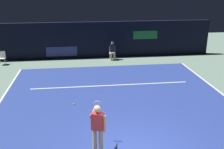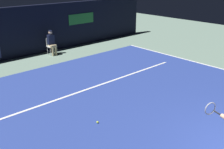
{
  "view_description": "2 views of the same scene",
  "coord_description": "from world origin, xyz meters",
  "px_view_note": "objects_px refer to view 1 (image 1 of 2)",
  "views": [
    {
      "loc": [
        -1.59,
        -6.86,
        5.21
      ],
      "look_at": [
        -0.0,
        5.64,
        0.82
      ],
      "focal_mm": 42.27,
      "sensor_mm": 36.0,
      "label": 1
    },
    {
      "loc": [
        -6.16,
        -1.25,
        4.14
      ],
      "look_at": [
        -0.43,
        5.07,
        0.87
      ],
      "focal_mm": 42.32,
      "sensor_mm": 36.0,
      "label": 2
    }
  ],
  "objects_px": {
    "tennis_player": "(98,127)",
    "tennis_ball": "(74,104)",
    "courtside_chair_near": "(2,57)",
    "line_judge_on_chair": "(113,50)"
  },
  "relations": [
    {
      "from": "tennis_player",
      "to": "tennis_ball",
      "type": "bearing_deg",
      "value": 102.31
    },
    {
      "from": "line_judge_on_chair",
      "to": "tennis_ball",
      "type": "xyz_separation_m",
      "value": [
        -2.68,
        -7.16,
        -0.64
      ]
    },
    {
      "from": "tennis_player",
      "to": "tennis_ball",
      "type": "relative_size",
      "value": 25.44
    },
    {
      "from": "courtside_chair_near",
      "to": "tennis_ball",
      "type": "xyz_separation_m",
      "value": [
        4.82,
        -6.95,
        -0.46
      ]
    },
    {
      "from": "courtside_chair_near",
      "to": "tennis_ball",
      "type": "distance_m",
      "value": 8.47
    },
    {
      "from": "tennis_player",
      "to": "courtside_chair_near",
      "type": "relative_size",
      "value": 1.97
    },
    {
      "from": "tennis_player",
      "to": "courtside_chair_near",
      "type": "height_order",
      "value": "tennis_player"
    },
    {
      "from": "courtside_chair_near",
      "to": "tennis_player",
      "type": "bearing_deg",
      "value": -62.15
    },
    {
      "from": "tennis_ball",
      "to": "line_judge_on_chair",
      "type": "bearing_deg",
      "value": 69.46
    },
    {
      "from": "tennis_player",
      "to": "line_judge_on_chair",
      "type": "distance_m",
      "value": 11.04
    }
  ]
}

